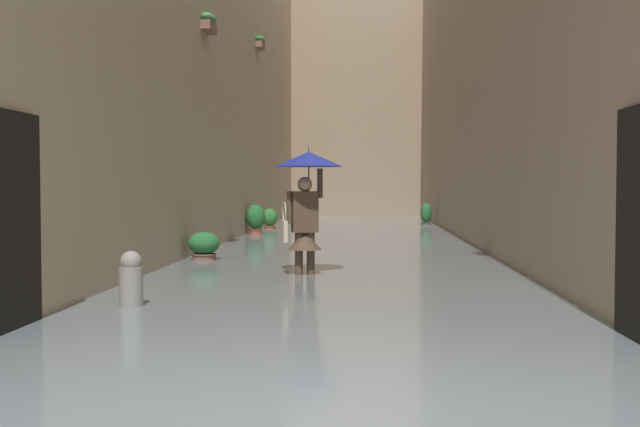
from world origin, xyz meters
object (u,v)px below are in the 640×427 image
object	(u,v)px
potted_plant_far_left	(426,216)
potted_plant_far_right	(256,220)
potted_plant_near_right	(204,248)
mooring_bollard	(131,287)
person_wading	(307,189)
potted_plant_mid_right	(270,220)

from	to	relation	value
potted_plant_far_left	potted_plant_far_right	world-z (taller)	potted_plant_far_right
potted_plant_near_right	mooring_bollard	world-z (taller)	mooring_bollard
mooring_bollard	potted_plant_far_left	bearing A→B (deg)	-104.87
person_wading	potted_plant_far_right	size ratio (longest dim) A/B	2.12
person_wading	potted_plant_far_left	xyz separation A→B (m)	(-2.86, -14.13, -0.98)
potted_plant_mid_right	mooring_bollard	xyz separation A→B (m)	(-0.38, 14.78, -0.05)
potted_plant_near_right	potted_plant_far_left	distance (m)	12.94
potted_plant_far_left	potted_plant_mid_right	world-z (taller)	potted_plant_far_left
potted_plant_mid_right	mooring_bollard	size ratio (longest dim) A/B	1.01
person_wading	potted_plant_far_right	xyz separation A→B (m)	(2.12, -9.13, -0.90)
potted_plant_mid_right	potted_plant_far_right	size ratio (longest dim) A/B	0.81
potted_plant_near_right	potted_plant_mid_right	bearing A→B (deg)	-89.67
potted_plant_near_right	mooring_bollard	xyz separation A→B (m)	(-0.32, 5.18, 0.01)
potted_plant_near_right	potted_plant_far_right	world-z (taller)	potted_plant_far_right
mooring_bollard	potted_plant_far_right	bearing A→B (deg)	-88.01
potted_plant_far_left	potted_plant_mid_right	distance (m)	5.48
mooring_bollard	person_wading	bearing A→B (deg)	-119.18
person_wading	mooring_bollard	bearing A→B (deg)	60.82
potted_plant_near_right	potted_plant_far_left	xyz separation A→B (m)	(-4.88, -11.99, 0.09)
potted_plant_mid_right	mooring_bollard	distance (m)	14.78
potted_plant_far_right	mooring_bollard	world-z (taller)	potted_plant_far_right
potted_plant_far_right	mooring_bollard	bearing A→B (deg)	91.99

